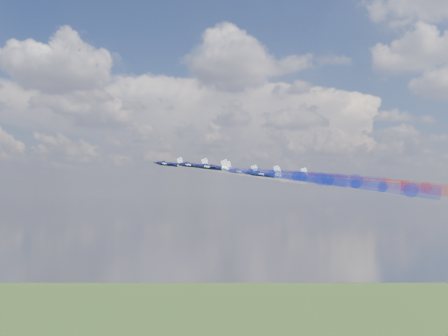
% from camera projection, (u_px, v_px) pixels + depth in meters
% --- Properties ---
extents(jet_lead, '(13.21, 11.41, 4.54)m').
position_uv_depth(jet_lead, '(169.00, 164.00, 170.30)').
color(jet_lead, black).
extents(trail_lead, '(39.28, 12.66, 8.18)m').
position_uv_depth(trail_lead, '(241.00, 172.00, 159.31)').
color(trail_lead, white).
extents(jet_inner_left, '(13.21, 11.41, 4.54)m').
position_uv_depth(jet_inner_left, '(193.00, 165.00, 157.78)').
color(jet_inner_left, black).
extents(trail_inner_left, '(39.28, 12.66, 8.18)m').
position_uv_depth(trail_inner_left, '(273.00, 173.00, 146.79)').
color(trail_inner_left, '#1A2CDD').
extents(jet_inner_right, '(13.21, 11.41, 4.54)m').
position_uv_depth(jet_inner_right, '(217.00, 168.00, 173.58)').
color(jet_inner_right, black).
extents(trail_inner_right, '(39.28, 12.66, 8.18)m').
position_uv_depth(trail_inner_right, '(291.00, 175.00, 162.60)').
color(trail_inner_right, red).
extents(jet_outer_left, '(13.21, 11.41, 4.54)m').
position_uv_depth(jet_outer_left, '(211.00, 167.00, 143.97)').
color(jet_outer_left, black).
extents(trail_outer_left, '(39.28, 12.66, 8.18)m').
position_uv_depth(trail_outer_left, '(301.00, 176.00, 132.99)').
color(trail_outer_left, '#1A2CDD').
extents(jet_center_third, '(13.21, 11.41, 4.54)m').
position_uv_depth(jet_center_third, '(242.00, 172.00, 160.01)').
color(jet_center_third, black).
extents(trail_center_third, '(39.28, 12.66, 8.18)m').
position_uv_depth(trail_center_third, '(325.00, 180.00, 149.02)').
color(trail_center_third, white).
extents(jet_outer_right, '(13.21, 11.41, 4.54)m').
position_uv_depth(jet_outer_right, '(265.00, 172.00, 177.04)').
color(jet_outer_right, black).
extents(trail_outer_right, '(39.28, 12.66, 8.18)m').
position_uv_depth(trail_outer_right, '(341.00, 179.00, 166.06)').
color(trail_outer_right, red).
extents(jet_rear_left, '(13.21, 11.41, 4.54)m').
position_uv_depth(jet_rear_left, '(264.00, 175.00, 147.35)').
color(jet_rear_left, black).
extents(trail_rear_left, '(39.28, 12.66, 8.18)m').
position_uv_depth(trail_rear_left, '(356.00, 184.00, 136.36)').
color(trail_rear_left, '#1A2CDD').
extents(jet_rear_right, '(13.21, 11.41, 4.54)m').
position_uv_depth(jet_rear_right, '(292.00, 174.00, 163.35)').
color(jet_rear_right, black).
extents(trail_rear_right, '(39.28, 12.66, 8.18)m').
position_uv_depth(trail_rear_right, '(376.00, 183.00, 152.37)').
color(trail_rear_right, red).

